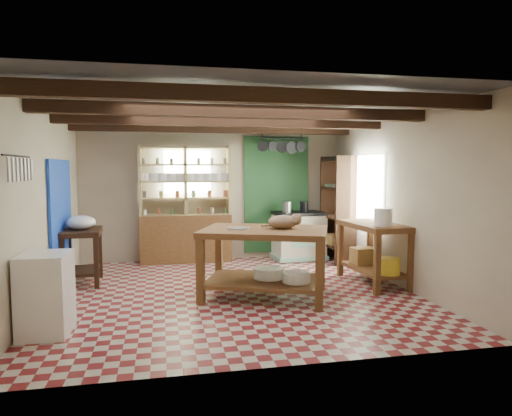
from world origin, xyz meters
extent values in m
cube|color=maroon|center=(0.00, 0.00, -0.01)|extent=(5.00, 5.00, 0.02)
cube|color=#45454A|center=(0.00, 0.00, 2.60)|extent=(5.00, 5.00, 0.02)
cube|color=beige|center=(0.00, 2.50, 1.30)|extent=(5.00, 0.04, 2.60)
cube|color=beige|center=(0.00, -2.50, 1.30)|extent=(5.00, 0.04, 2.60)
cube|color=beige|center=(-2.50, 0.00, 1.30)|extent=(0.04, 5.00, 2.60)
cube|color=beige|center=(2.50, 0.00, 1.30)|extent=(0.04, 5.00, 2.60)
cube|color=#331E12|center=(0.00, 0.00, 2.48)|extent=(5.00, 3.80, 0.15)
cube|color=blue|center=(-2.47, 0.90, 1.10)|extent=(0.04, 1.40, 1.60)
cube|color=#1F4E27|center=(1.25, 2.47, 1.25)|extent=(1.30, 0.04, 2.30)
cube|color=silver|center=(-0.50, 2.48, 1.70)|extent=(0.90, 0.02, 0.80)
cube|color=silver|center=(2.48, 1.00, 1.40)|extent=(0.02, 1.30, 1.20)
cube|color=black|center=(-2.44, -1.20, 1.78)|extent=(0.06, 0.90, 0.28)
cube|color=black|center=(1.25, 2.05, 2.18)|extent=(0.86, 0.12, 0.36)
cube|color=tan|center=(-0.55, 2.31, 1.10)|extent=(1.70, 0.34, 2.20)
cube|color=#331E12|center=(2.28, 1.80, 1.00)|extent=(0.40, 0.86, 2.00)
cube|color=brown|center=(0.38, -0.29, 0.47)|extent=(1.96, 1.65, 0.95)
cube|color=silver|center=(1.62, 2.15, 0.46)|extent=(0.99, 0.71, 0.93)
cube|color=#331E12|center=(-2.20, 0.99, 0.42)|extent=(0.62, 0.86, 0.84)
cube|color=white|center=(-2.22, -1.19, 0.44)|extent=(0.51, 0.60, 0.87)
cube|color=brown|center=(2.18, 0.08, 0.47)|extent=(0.72, 1.34, 0.94)
ellipsoid|color=#9B7A5A|center=(0.63, -0.33, 1.04)|extent=(0.47, 0.39, 0.19)
cylinder|color=#A6A7AD|center=(0.04, -0.21, 0.96)|extent=(0.42, 0.42, 0.02)
cylinder|color=white|center=(0.45, -0.26, 0.32)|extent=(0.53, 0.53, 0.14)
cylinder|color=white|center=(0.76, -0.55, 0.32)|extent=(0.49, 0.49, 0.13)
cylinder|color=#A6A7AD|center=(1.37, 2.13, 1.03)|extent=(0.19, 0.19, 0.20)
cylinder|color=black|center=(1.72, 2.16, 1.03)|extent=(0.17, 0.17, 0.20)
ellipsoid|color=white|center=(-2.20, 0.99, 0.95)|extent=(0.45, 0.45, 0.22)
cylinder|color=white|center=(2.15, -0.27, 1.07)|extent=(0.27, 0.27, 0.26)
cube|color=#A27B41|center=(2.16, 0.38, 0.38)|extent=(0.38, 0.31, 0.26)
cylinder|color=gold|center=(2.20, -0.37, 0.37)|extent=(0.34, 0.34, 0.24)
camera|label=1|loc=(-0.99, -6.32, 1.77)|focal=32.00mm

